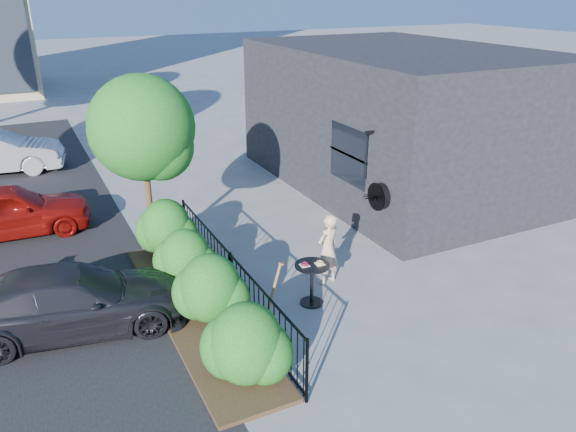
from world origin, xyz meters
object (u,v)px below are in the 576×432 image
cafe_table (312,277)px  car_red (7,211)px  woman (328,249)px  patio_tree (146,134)px  car_darkgrey (72,300)px  shovel (270,304)px

cafe_table → car_red: 7.81m
woman → car_red: bearing=-61.2°
patio_tree → car_red: 4.45m
cafe_table → car_darkgrey: 4.28m
patio_tree → woman: (2.78, -2.81, -2.02)m
shovel → woman: bearing=32.5°
cafe_table → car_darkgrey: size_ratio=0.22×
patio_tree → car_red: (-2.91, 2.60, -2.13)m
patio_tree → car_darkgrey: bearing=-131.5°
patio_tree → cafe_table: bearing=-58.0°
car_red → car_darkgrey: 4.98m
woman → shovel: 2.14m
woman → cafe_table: bearing=22.9°
woman → car_red: size_ratio=0.40×
woman → shovel: size_ratio=1.08×
cafe_table → shovel: bearing=-153.1°
cafe_table → shovel: size_ratio=0.64×
shovel → cafe_table: bearing=26.9°
patio_tree → cafe_table: size_ratio=4.46×
car_red → car_darkgrey: bearing=-167.5°
woman → car_red: (-5.69, 5.41, -0.11)m
woman → car_darkgrey: bearing=-23.7°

